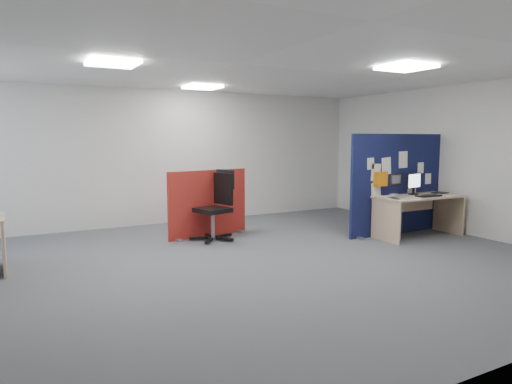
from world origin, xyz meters
name	(u,v)px	position (x,y,z in m)	size (l,w,h in m)	color
floor	(239,264)	(0.00, 0.00, 0.00)	(9.00, 9.00, 0.00)	#56585E
ceiling	(238,64)	(0.00, 0.00, 2.70)	(9.00, 7.00, 0.02)	white
wall_back	(162,157)	(0.00, 3.50, 1.35)	(9.00, 0.02, 2.70)	silver
wall_front	(467,195)	(0.00, -3.50, 1.35)	(9.00, 0.02, 2.70)	silver
wall_right	(461,159)	(4.50, 0.00, 1.35)	(0.02, 7.00, 2.70)	silver
ceiling_lights	(238,74)	(0.33, 0.67, 2.67)	(4.10, 4.10, 0.04)	white
navy_divider	(398,184)	(3.47, 0.49, 0.90)	(2.19, 0.30, 1.81)	#10113C
main_desk	(417,206)	(3.58, 0.14, 0.55)	(1.61, 0.72, 0.73)	tan
monitor_main	(414,183)	(3.62, 0.27, 0.95)	(0.44, 0.18, 0.39)	black
keyboard	(428,196)	(3.65, -0.04, 0.74)	(0.45, 0.18, 0.03)	black
mouse	(438,195)	(3.90, -0.04, 0.74)	(0.10, 0.06, 0.03)	gray
paper_tray	(440,193)	(4.22, 0.19, 0.74)	(0.28, 0.22, 0.01)	black
red_divider	(208,204)	(0.35, 1.92, 0.58)	(1.56, 0.30, 1.18)	maroon
office_chair	(218,201)	(0.40, 1.59, 0.67)	(0.78, 0.75, 1.17)	black
desk_papers	(407,198)	(3.20, 0.01, 0.73)	(1.36, 0.66, 0.00)	white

